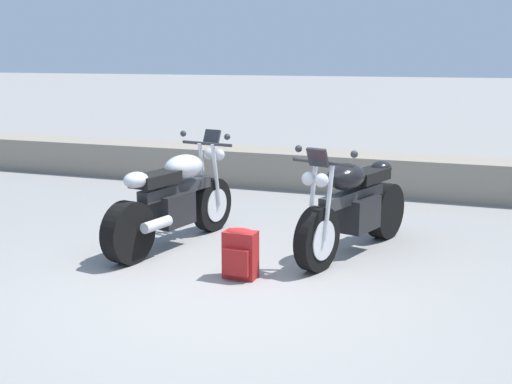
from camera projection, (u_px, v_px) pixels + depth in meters
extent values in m
plane|color=gray|center=(222.00, 294.00, 5.65)|extent=(120.00, 120.00, 0.00)
cube|color=gray|center=(346.00, 172.00, 10.01)|extent=(36.00, 0.80, 0.55)
cylinder|color=black|center=(212.00, 204.00, 7.64)|extent=(0.25, 0.64, 0.62)
cylinder|color=black|center=(128.00, 232.00, 6.43)|extent=(0.29, 0.64, 0.62)
cylinder|color=silver|center=(212.00, 204.00, 7.64)|extent=(0.23, 0.41, 0.38)
cube|color=black|center=(171.00, 209.00, 6.98)|extent=(0.40, 0.53, 0.34)
cube|color=#2D2D30|center=(176.00, 189.00, 7.02)|extent=(0.34, 1.11, 0.12)
ellipsoid|color=#BCBCC1|center=(184.00, 167.00, 7.10)|extent=(0.43, 0.57, 0.26)
cube|color=black|center=(156.00, 179.00, 6.71)|extent=(0.36, 0.60, 0.12)
ellipsoid|color=#BCBCC1|center=(136.00, 180.00, 6.45)|extent=(0.27, 0.32, 0.16)
cylinder|color=#2D2D30|center=(207.00, 144.00, 7.43)|extent=(0.66, 0.15, 0.04)
sphere|color=silver|center=(209.00, 154.00, 7.61)|extent=(0.13, 0.13, 0.13)
sphere|color=silver|center=(219.00, 155.00, 7.54)|extent=(0.13, 0.13, 0.13)
cube|color=#26282D|center=(212.00, 137.00, 7.50)|extent=(0.21, 0.13, 0.18)
cylinder|color=silver|center=(157.00, 224.00, 6.54)|extent=(0.18, 0.39, 0.11)
cylinder|color=silver|center=(203.00, 174.00, 7.58)|extent=(0.07, 0.17, 0.73)
cylinder|color=silver|center=(216.00, 175.00, 7.49)|extent=(0.07, 0.17, 0.73)
sphere|color=#2D2D30|center=(183.00, 134.00, 7.53)|extent=(0.07, 0.07, 0.07)
sphere|color=#2D2D30|center=(227.00, 137.00, 7.23)|extent=(0.07, 0.07, 0.07)
cylinder|color=black|center=(317.00, 239.00, 6.21)|extent=(0.31, 0.63, 0.62)
cylinder|color=black|center=(385.00, 211.00, 7.34)|extent=(0.35, 0.65, 0.62)
cylinder|color=silver|center=(317.00, 239.00, 6.21)|extent=(0.26, 0.41, 0.38)
cube|color=black|center=(357.00, 213.00, 6.79)|extent=(0.44, 0.55, 0.34)
cube|color=#2D2D30|center=(352.00, 196.00, 6.67)|extent=(0.45, 1.09, 0.12)
ellipsoid|color=black|center=(346.00, 177.00, 6.51)|extent=(0.47, 0.59, 0.26)
cube|color=black|center=(368.00, 176.00, 6.90)|extent=(0.41, 0.61, 0.12)
ellipsoid|color=black|center=(381.00, 168.00, 7.12)|extent=(0.29, 0.33, 0.16)
cylinder|color=#2D2D30|center=(323.00, 162.00, 6.12)|extent=(0.64, 0.22, 0.04)
sphere|color=silver|center=(322.00, 180.00, 6.00)|extent=(0.13, 0.13, 0.13)
sphere|color=silver|center=(308.00, 179.00, 6.08)|extent=(0.13, 0.13, 0.13)
cube|color=#26282D|center=(318.00, 157.00, 6.03)|extent=(0.22, 0.15, 0.18)
cylinder|color=silver|center=(362.00, 208.00, 7.23)|extent=(0.21, 0.40, 0.11)
cylinder|color=silver|center=(328.00, 202.00, 6.11)|extent=(0.09, 0.17, 0.73)
cylinder|color=silver|center=(312.00, 200.00, 6.22)|extent=(0.09, 0.17, 0.73)
sphere|color=#2D2D30|center=(354.00, 154.00, 5.96)|extent=(0.07, 0.07, 0.07)
sphere|color=#2D2D30|center=(299.00, 149.00, 6.31)|extent=(0.07, 0.07, 0.07)
cube|color=#A31E1E|center=(240.00, 255.00, 6.02)|extent=(0.30, 0.18, 0.44)
cube|color=#A31E1E|center=(235.00, 262.00, 5.92)|extent=(0.24, 0.05, 0.24)
ellipsoid|color=#A31E1E|center=(240.00, 232.00, 5.98)|extent=(0.29, 0.17, 0.08)
cube|color=#591010|center=(253.00, 250.00, 6.08)|extent=(0.05, 0.03, 0.37)
cube|color=#591010|center=(236.00, 249.00, 6.14)|extent=(0.05, 0.03, 0.37)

